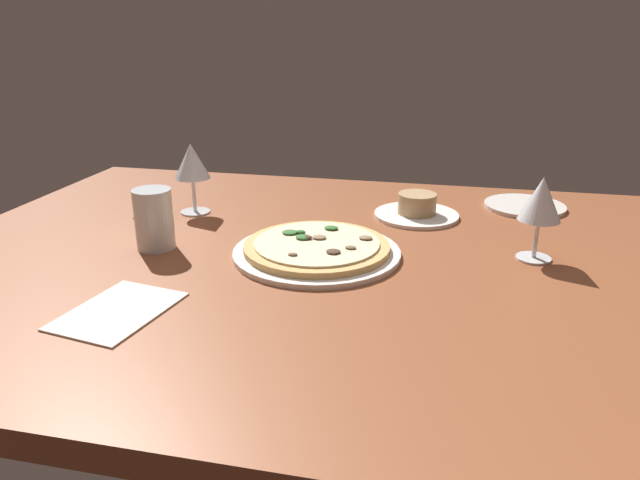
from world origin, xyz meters
TOP-DOWN VIEW (x-y plane):
  - dining_table at (0.00, 0.00)cm, footprint 150.00×110.00cm
  - pizza_main at (-1.22, 0.09)cm, footprint 30.61×30.61cm
  - ramekin_on_saucer at (15.06, 26.73)cm, footprint 18.33×18.33cm
  - wine_glass_far at (37.27, 6.57)cm, footprint 7.36×7.36cm
  - wine_glass_near at (-33.34, 18.99)cm, footprint 7.76×7.76cm
  - water_glass at (-31.51, -2.97)cm, footprint 7.12×7.12cm
  - side_plate at (38.84, 38.68)cm, footprint 18.01×18.01cm
  - paper_menu at (-24.81, -28.24)cm, footprint 15.57×19.62cm
  - spoon at (-37.38, 9.97)cm, footprint 10.15×4.83cm

SIDE VIEW (x-z plane):
  - dining_table at x=0.00cm, z-range 0.00..4.00cm
  - paper_menu at x=-24.81cm, z-range 4.00..4.30cm
  - side_plate at x=38.84cm, z-range 4.00..4.90cm
  - spoon at x=-37.38cm, z-range 3.96..4.96cm
  - pizza_main at x=-1.22cm, z-range 3.53..6.85cm
  - ramekin_on_saucer at x=15.06cm, z-range 3.17..8.42cm
  - water_glass at x=-31.51cm, z-range 3.16..14.59cm
  - wine_glass_far at x=37.27cm, z-range 7.16..22.37cm
  - wine_glass_near at x=-33.34cm, z-range 7.51..23.07cm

